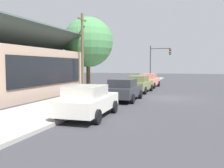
{
  "coord_description": "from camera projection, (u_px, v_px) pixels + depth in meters",
  "views": [
    {
      "loc": [
        -19.75,
        -2.01,
        2.56
      ],
      "look_at": [
        -1.32,
        3.98,
        1.11
      ],
      "focal_mm": 40.27,
      "sensor_mm": 36.0,
      "label": 1
    }
  ],
  "objects": [
    {
      "name": "ground_plane",
      "position": [
        166.0,
        98.0,
        19.54
      ],
      "size": [
        120.0,
        120.0,
        0.0
      ],
      "primitive_type": "plane",
      "color": "#38383D"
    },
    {
      "name": "sidewalk_curb",
      "position": [
        99.0,
        95.0,
        21.26
      ],
      "size": [
        60.0,
        4.2,
        0.16
      ],
      "primitive_type": "cube",
      "color": "#A3A099",
      "rests_on": "ground"
    },
    {
      "name": "car_ivory",
      "position": [
        88.0,
        101.0,
        12.27
      ],
      "size": [
        4.49,
        2.14,
        1.59
      ],
      "rotation": [
        0.0,
        0.0,
        0.03
      ],
      "color": "silver",
      "rests_on": "ground"
    },
    {
      "name": "car_charcoal",
      "position": [
        124.0,
        89.0,
        18.1
      ],
      "size": [
        4.51,
        2.09,
        1.59
      ],
      "rotation": [
        0.0,
        0.0,
        0.01
      ],
      "color": "#2D3035",
      "rests_on": "ground"
    },
    {
      "name": "car_olive",
      "position": [
        139.0,
        84.0,
        23.58
      ],
      "size": [
        4.78,
        2.04,
        1.59
      ],
      "rotation": [
        0.0,
        0.0,
        -0.03
      ],
      "color": "olive",
      "rests_on": "ground"
    },
    {
      "name": "car_coral",
      "position": [
        149.0,
        80.0,
        29.03
      ],
      "size": [
        4.92,
        2.06,
        1.59
      ],
      "rotation": [
        0.0,
        0.0,
        -0.04
      ],
      "color": "#EA8C75",
      "rests_on": "ground"
    },
    {
      "name": "storefront_building",
      "position": [
        16.0,
        71.0,
        20.8
      ],
      "size": [
        13.01,
        6.78,
        5.72
      ],
      "color": "tan",
      "rests_on": "ground"
    },
    {
      "name": "shade_tree",
      "position": [
        88.0,
        42.0,
        27.44
      ],
      "size": [
        5.46,
        5.46,
        7.81
      ],
      "color": "brown",
      "rests_on": "ground"
    },
    {
      "name": "traffic_light_main",
      "position": [
        158.0,
        58.0,
        33.74
      ],
      "size": [
        0.37,
        2.79,
        5.2
      ],
      "color": "#383833",
      "rests_on": "ground"
    },
    {
      "name": "utility_pole_wooden",
      "position": [
        82.0,
        51.0,
        24.1
      ],
      "size": [
        1.8,
        0.24,
        7.5
      ],
      "color": "brown",
      "rests_on": "ground"
    },
    {
      "name": "fire_hydrant_red",
      "position": [
        88.0,
        98.0,
        15.59
      ],
      "size": [
        0.22,
        0.22,
        0.71
      ],
      "color": "red",
      "rests_on": "sidewalk_curb"
    }
  ]
}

